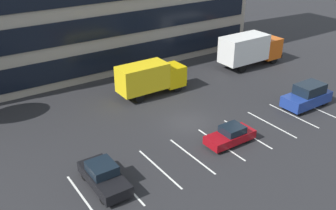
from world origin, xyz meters
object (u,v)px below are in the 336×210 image
Objects in this scene: box_truck_yellow_all at (151,77)px; sedan_maroon at (230,135)px; sedan_black at (104,176)px; box_truck_orange at (250,48)px; suv_navy at (307,96)px.

box_truck_yellow_all reaches higher than sedan_maroon.
sedan_maroon is (10.29, -0.70, -0.08)m from sedan_black.
box_truck_orange is at bearing 40.45° from sedan_maroon.
sedan_black is 20.41m from suv_navy.
box_truck_orange is 1.82× the size of sedan_black.
box_truck_yellow_all is at bearing 135.51° from suv_navy.
box_truck_orange is at bearing 72.58° from suv_navy.
sedan_black is 0.92× the size of suv_navy.
box_truck_orange reaches higher than suv_navy.
suv_navy reaches higher than sedan_maroon.
box_truck_yellow_all is (-13.76, -0.43, -0.28)m from box_truck_orange.
suv_navy is (10.11, 0.82, 0.38)m from sedan_maroon.
sedan_maroon is (0.30, -11.05, -1.15)m from box_truck_yellow_all.
suv_navy is at bearing -44.49° from box_truck_yellow_all.
suv_navy is at bearing 4.62° from sedan_maroon.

